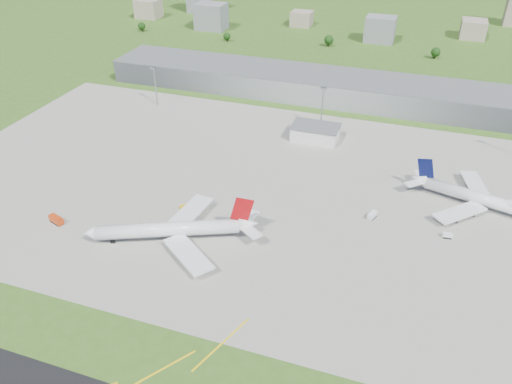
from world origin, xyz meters
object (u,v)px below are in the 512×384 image
(airliner_red_twin, at_px, (175,230))
(fire_truck, at_px, (56,220))
(tug_yellow, at_px, (184,207))
(airliner_blue_quad, at_px, (487,201))
(van_white_far, at_px, (447,236))
(van_white_near, at_px, (372,215))

(airliner_red_twin, bearing_deg, fire_truck, -17.00)
(airliner_red_twin, height_order, tug_yellow, airliner_red_twin)
(airliner_red_twin, relative_size, tug_yellow, 17.07)
(fire_truck, bearing_deg, tug_yellow, 48.81)
(airliner_blue_quad, bearing_deg, airliner_red_twin, -137.10)
(airliner_blue_quad, distance_m, van_white_far, 32.02)
(fire_truck, bearing_deg, airliner_red_twin, 25.33)
(van_white_near, relative_size, van_white_far, 1.40)
(fire_truck, bearing_deg, van_white_near, 39.06)
(airliner_blue_quad, xyz_separation_m, tug_yellow, (-130.93, -44.07, -4.03))
(van_white_near, bearing_deg, tug_yellow, 124.37)
(tug_yellow, bearing_deg, airliner_blue_quad, -27.47)
(airliner_blue_quad, relative_size, van_white_far, 15.65)
(airliner_red_twin, height_order, van_white_far, airliner_red_twin)
(airliner_blue_quad, relative_size, van_white_near, 11.20)
(van_white_near, bearing_deg, fire_truck, 130.72)
(tug_yellow, relative_size, van_white_far, 0.93)
(airliner_red_twin, xyz_separation_m, van_white_near, (76.18, 42.33, -3.88))
(tug_yellow, height_order, van_white_far, van_white_far)
(airliner_red_twin, xyz_separation_m, van_white_far, (108.22, 38.18, -4.16))
(fire_truck, xyz_separation_m, tug_yellow, (48.24, 28.01, -0.72))
(airliner_blue_quad, relative_size, fire_truck, 8.55)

